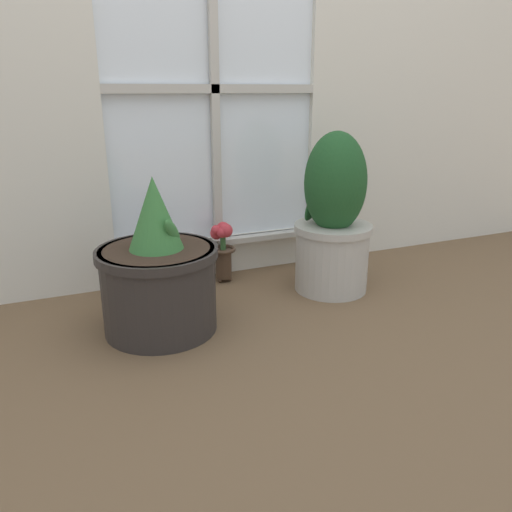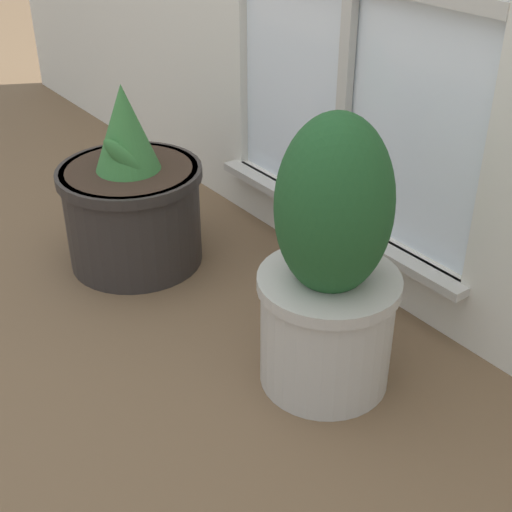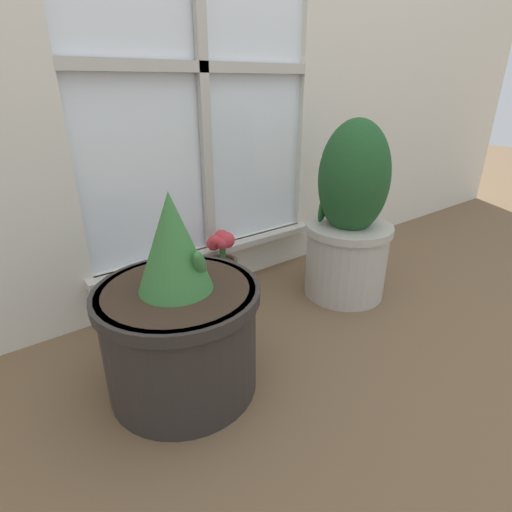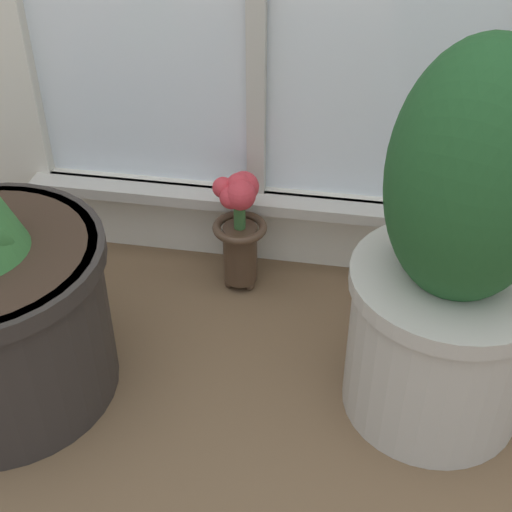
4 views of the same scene
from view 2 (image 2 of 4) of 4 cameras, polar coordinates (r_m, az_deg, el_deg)
ground_plane at (r=1.87m, az=-7.48°, el=-6.27°), size 10.00×10.00×0.00m
potted_plant_left at (r=2.10m, az=-9.90°, el=4.46°), size 0.41×0.41×0.54m
potted_plant_right at (r=1.55m, az=5.94°, el=-1.27°), size 0.32×0.32×0.66m
flower_vase at (r=2.02m, az=3.89°, el=2.69°), size 0.11×0.11×0.27m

